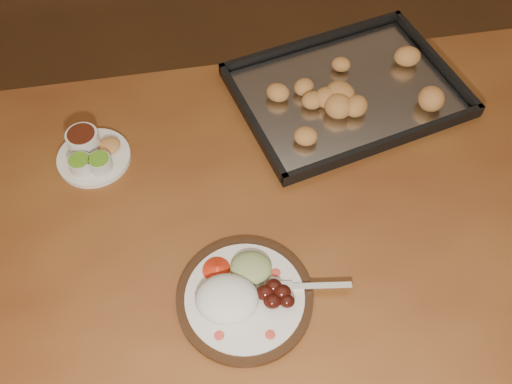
{
  "coord_description": "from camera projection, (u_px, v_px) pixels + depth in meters",
  "views": [
    {
      "loc": [
        -0.24,
        -0.85,
        1.72
      ],
      "look_at": [
        -0.25,
        -0.19,
        0.77
      ],
      "focal_mm": 40.0,
      "sensor_mm": 36.0,
      "label": 1
    }
  ],
  "objects": [
    {
      "name": "dining_table",
      "position": [
        262.0,
        239.0,
        1.23
      ],
      "size": [
        1.65,
        1.18,
        0.75
      ],
      "rotation": [
        0.0,
        0.0,
        0.2
      ],
      "color": "brown",
      "rests_on": "ground"
    },
    {
      "name": "condiment_saucer",
      "position": [
        91.0,
        153.0,
        1.22
      ],
      "size": [
        0.16,
        0.16,
        0.05
      ],
      "rotation": [
        0.0,
        0.0,
        0.41
      ],
      "color": "silver",
      "rests_on": "dining_table"
    },
    {
      "name": "ground",
      "position": [
        334.0,
        276.0,
        1.9
      ],
      "size": [
        4.0,
        4.0,
        0.0
      ],
      "primitive_type": "plane",
      "color": "brown",
      "rests_on": "ground"
    },
    {
      "name": "dinner_plate",
      "position": [
        241.0,
        295.0,
        1.03
      ],
      "size": [
        0.32,
        0.25,
        0.06
      ],
      "rotation": [
        0.0,
        0.0,
        0.2
      ],
      "color": "black",
      "rests_on": "dining_table"
    },
    {
      "name": "baking_tray",
      "position": [
        346.0,
        90.0,
        1.33
      ],
      "size": [
        0.61,
        0.54,
        0.05
      ],
      "rotation": [
        0.0,
        0.0,
        0.43
      ],
      "color": "black",
      "rests_on": "dining_table"
    }
  ]
}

